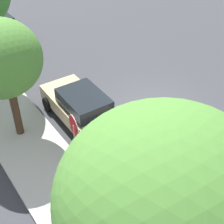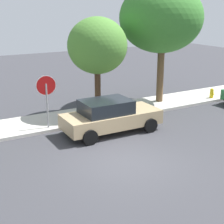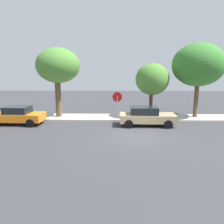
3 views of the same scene
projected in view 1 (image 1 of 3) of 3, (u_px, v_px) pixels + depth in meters
name	position (u px, v px, depth m)	size (l,w,h in m)	color
ground_plane	(150.00, 110.00, 15.17)	(60.00, 60.00, 0.00)	#38383D
sidewalk_curb	(38.00, 158.00, 12.73)	(32.00, 2.49, 0.14)	beige
stop_sign	(75.00, 135.00, 11.27)	(0.88, 0.14, 2.51)	gray
parked_car_tan	(82.00, 107.00, 14.06)	(4.35, 2.00, 1.50)	tan
street_tree_mid_block	(166.00, 200.00, 5.69)	(3.80, 3.80, 6.21)	brown
street_tree_far	(0.00, 59.00, 11.72)	(2.94, 2.94, 4.88)	#422D1E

